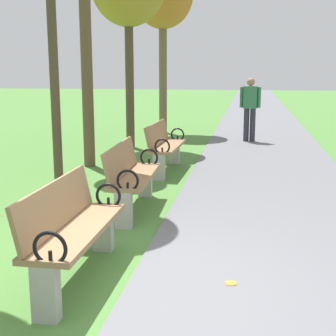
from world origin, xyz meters
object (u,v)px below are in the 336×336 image
Objects in this scene: park_bench_2 at (131,175)px; pedestrian_walking at (250,106)px; park_bench_3 at (164,146)px; park_bench_1 at (72,228)px.

pedestrian_walking reaches higher than park_bench_2.
park_bench_3 is at bearing 90.00° from park_bench_2.
pedestrian_walking is (1.53, 8.79, 0.44)m from park_bench_1.
park_bench_1 is 0.99× the size of park_bench_2.
park_bench_2 is at bearing -90.00° from park_bench_3.
pedestrian_walking is (1.53, 6.57, 0.44)m from park_bench_2.
pedestrian_walking is at bearing 80.10° from park_bench_1.
park_bench_2 is 6.76m from pedestrian_walking.
pedestrian_walking reaches higher than park_bench_1.
park_bench_3 is 0.99× the size of pedestrian_walking.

